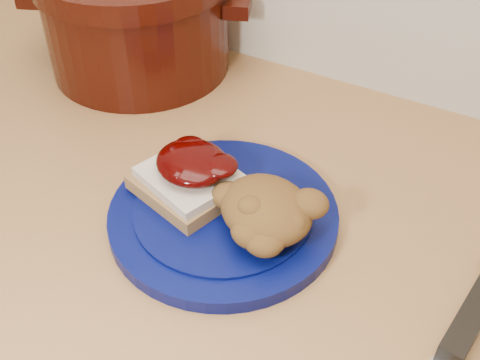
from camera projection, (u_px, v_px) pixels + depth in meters
The scene contains 6 objects.
plate at pixel (223, 216), 0.67m from camera, with size 0.25×0.25×0.02m, color #050B4A.
sandwich at pixel (190, 175), 0.66m from camera, with size 0.13×0.12×0.05m.
stuffing_mound at pixel (266, 210), 0.62m from camera, with size 0.10×0.09×0.05m, color brown.
butter_knife at pixel (477, 326), 0.56m from camera, with size 0.17×0.01×0.00m, color silver.
dutch_oven at pixel (137, 15), 0.87m from camera, with size 0.37×0.37×0.18m.
pepper_grinder at pixel (78, 26), 0.90m from camera, with size 0.06×0.06×0.12m.
Camera 1 is at (0.23, 1.06, 1.38)m, focal length 45.00 mm.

